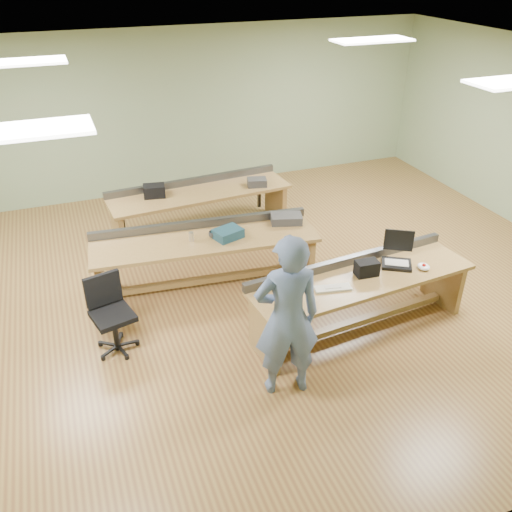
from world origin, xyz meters
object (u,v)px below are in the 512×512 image
Objects in this scene: workbench_mid at (205,250)px; task_chair at (113,324)px; camera_bag at (367,268)px; parts_bin_teal at (228,233)px; mug at (213,234)px; drinks_can at (191,237)px; parts_bin_grey at (286,219)px; workbench_front at (360,290)px; laptop_base at (396,264)px; workbench_back at (200,202)px; person at (287,318)px.

workbench_mid is 1.72m from task_chair.
camera_bag reaches higher than parts_bin_teal.
mug is at bearing -11.62° from workbench_mid.
parts_bin_grey is at bearing 2.12° from drinks_can.
workbench_front is 0.93× the size of workbench_mid.
parts_bin_grey is at bearing 106.46° from camera_bag.
parts_bin_teal is (1.71, 0.84, 0.47)m from task_chair.
workbench_back is at bearing 149.19° from laptop_base.
drinks_can is (-0.30, 0.01, 0.02)m from mug.
parts_bin_teal is (-0.07, -1.70, 0.26)m from workbench_back.
camera_bag reaches higher than mug.
parts_bin_grey is (0.86, -1.55, 0.25)m from workbench_back.
drinks_can reaches higher than parts_bin_grey.
camera_bag is 2.35× the size of mug.
parts_bin_teal is (0.08, 2.19, -0.13)m from person.
parts_bin_grey is (1.01, 2.33, -0.13)m from person.
workbench_front is 3.40m from workbench_back.
workbench_front is 0.97× the size of workbench_back.
parts_bin_teal is at bearing 171.46° from laptop_base.
drinks_can is (-0.40, 2.28, -0.13)m from person.
camera_bag is at bearing -73.75° from workbench_back.
workbench_mid is 1.67× the size of person.
workbench_front is 10.73× the size of camera_bag.
mug is 0.94× the size of drinks_can.
mug is at bearing -2.55° from drinks_can.
parts_bin_teal is (0.30, -0.11, 0.25)m from workbench_mid.
laptop_base is 2.25m from parts_bin_teal.
drinks_can is (-1.68, 1.60, 0.26)m from workbench_front.
laptop_base is at bearing -66.43° from workbench_back.
camera_bag is at bearing -40.17° from workbench_mid.
task_chair is at bearing -140.24° from workbench_mid.
parts_bin_grey is (-0.34, 1.64, -0.03)m from camera_bag.
mug is at bearing 157.07° from parts_bin_teal.
task_chair reaches higher than workbench_mid.
parts_bin_teal is 3.19× the size of mug.
camera_bag is at bearing -78.35° from parts_bin_grey.
laptop_base is 0.82× the size of parts_bin_grey.
camera_bag is 2.20× the size of drinks_can.
person reaches higher than parts_bin_teal.
camera_bag is (1.20, -3.19, 0.28)m from workbench_back.
workbench_back is at bearing -82.38° from person.
task_chair is 1.84m from mug.
parts_bin_teal is at bearing 123.14° from workbench_front.
workbench_back is (-1.13, 3.21, 0.00)m from workbench_front.
drinks_can is at bearing 131.14° from workbench_front.
laptop_base is 0.97× the size of parts_bin_teal.
drinks_can is (1.23, 0.94, 0.47)m from task_chair.
laptop_base is 1.32× the size of camera_bag.
workbench_front is at bearing -164.18° from camera_bag.
laptop_base is at bearing -34.74° from drinks_can.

